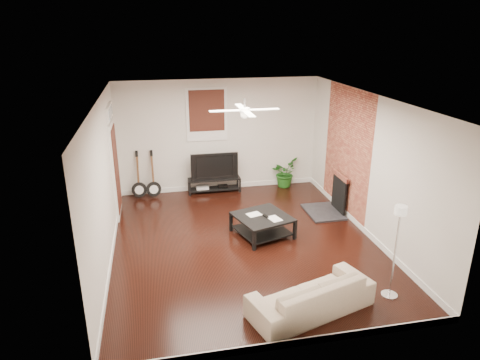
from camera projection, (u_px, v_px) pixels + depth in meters
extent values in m
cube|color=black|center=(244.00, 242.00, 8.46)|extent=(5.00, 6.00, 0.01)
cube|color=white|center=(245.00, 99.00, 7.51)|extent=(5.00, 6.00, 0.01)
cube|color=silver|center=(219.00, 136.00, 10.75)|extent=(5.00, 0.01, 2.80)
cube|color=silver|center=(296.00, 254.00, 5.22)|extent=(5.00, 0.01, 2.80)
cube|color=silver|center=(104.00, 184.00, 7.51)|extent=(0.01, 6.00, 2.80)
cube|color=silver|center=(369.00, 166.00, 8.45)|extent=(0.01, 6.00, 2.80)
cube|color=brown|center=(346.00, 152.00, 9.37)|extent=(0.02, 2.20, 2.80)
cube|color=black|center=(331.00, 193.00, 9.64)|extent=(0.80, 1.10, 0.92)
cube|color=#3B1810|center=(207.00, 115.00, 10.48)|extent=(1.00, 0.06, 1.30)
cube|color=white|center=(115.00, 160.00, 9.32)|extent=(0.08, 1.00, 2.50)
cube|color=black|center=(214.00, 185.00, 10.93)|extent=(1.31, 0.35, 0.37)
imported|color=black|center=(214.00, 165.00, 10.77)|extent=(1.17, 0.15, 0.68)
cube|color=black|center=(262.00, 225.00, 8.68)|extent=(1.25, 1.25, 0.42)
imported|color=beige|center=(311.00, 295.00, 6.34)|extent=(2.02, 1.28, 0.55)
imported|color=#20601B|center=(284.00, 173.00, 11.24)|extent=(0.87, 0.89, 0.75)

